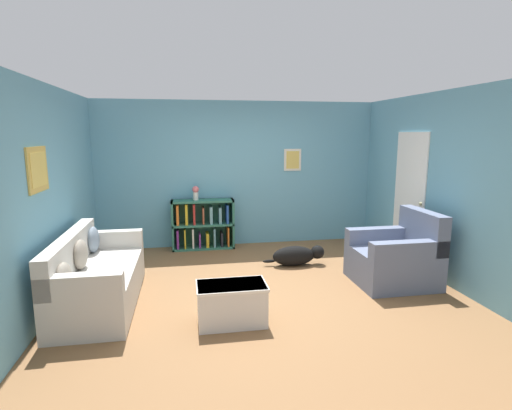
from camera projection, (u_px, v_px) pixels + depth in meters
name	position (u px, v px, depth m)	size (l,w,h in m)	color
ground_plane	(261.00, 288.00, 5.31)	(14.00, 14.00, 0.00)	brown
wall_back	(238.00, 174.00, 7.27)	(5.60, 0.13, 2.60)	#609EB7
wall_left	(47.00, 196.00, 4.65)	(0.13, 5.00, 2.60)	#609EB7
wall_right	(441.00, 187.00, 5.54)	(0.16, 5.00, 2.60)	#609EB7
couch	(96.00, 278.00, 4.77)	(0.81, 1.95, 0.86)	beige
bookshelf	(203.00, 225.00, 7.09)	(1.09, 0.33, 0.88)	#2D6B56
recliner_chair	(397.00, 258.00, 5.44)	(1.02, 0.94, 1.00)	slate
coffee_table	(232.00, 303.00, 4.28)	(0.75, 0.44, 0.44)	silver
dog	(297.00, 255.00, 6.19)	(0.97, 0.28, 0.31)	black
vase	(196.00, 192.00, 6.95)	(0.12, 0.12, 0.25)	silver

